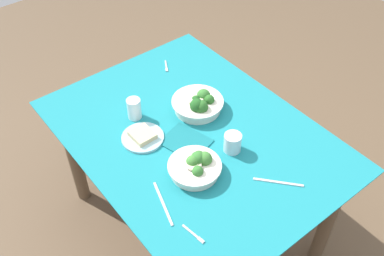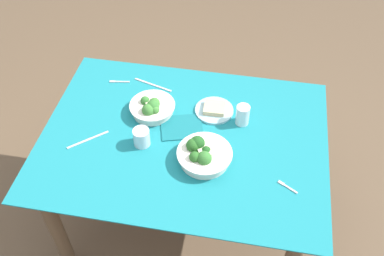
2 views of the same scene
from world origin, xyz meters
name	(u,v)px [view 2 (image 2 of 2)]	position (x,y,z in m)	size (l,w,h in m)	color
ground_plane	(185,218)	(0.00, 0.00, 0.00)	(6.00, 6.00, 0.00)	brown
dining_table	(184,152)	(0.00, 0.00, 0.60)	(1.32, 0.98, 0.71)	#197A84
broccoli_bowl_far	(152,108)	(-0.18, 0.13, 0.74)	(0.22, 0.22, 0.09)	silver
broccoli_bowl_near	(203,154)	(0.11, -0.12, 0.74)	(0.24, 0.24, 0.10)	silver
bread_side_plate	(214,110)	(0.12, 0.19, 0.72)	(0.19, 0.19, 0.04)	#99C6D1
water_glass_center	(142,137)	(-0.18, -0.07, 0.75)	(0.08, 0.08, 0.09)	silver
water_glass_side	(243,115)	(0.26, 0.14, 0.76)	(0.06, 0.06, 0.10)	silver
fork_by_far_bowl	(119,82)	(-0.41, 0.32, 0.71)	(0.11, 0.03, 0.00)	#B7B7BC
fork_by_near_bowl	(287,186)	(0.48, -0.20, 0.71)	(0.09, 0.06, 0.00)	#B7B7BC
table_knife_left	(153,85)	(-0.23, 0.33, 0.71)	(0.22, 0.01, 0.00)	#B7B7BC
table_knife_right	(88,140)	(-0.43, -0.10, 0.71)	(0.20, 0.01, 0.00)	#B7B7BC
napkin_folded_upper	(182,127)	(-0.02, 0.06, 0.71)	(0.19, 0.16, 0.01)	#156870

